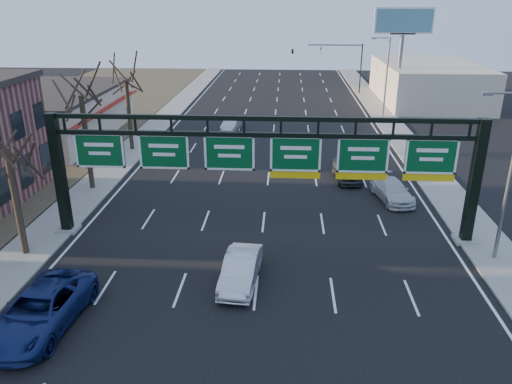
# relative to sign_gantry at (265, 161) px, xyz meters

# --- Properties ---
(ground) EXTENTS (160.00, 160.00, 0.00)m
(ground) POSITION_rel_sign_gantry_xyz_m (-0.16, -8.00, -4.63)
(ground) COLOR black
(ground) RESTS_ON ground
(sidewalk_left) EXTENTS (3.00, 120.00, 0.12)m
(sidewalk_left) POSITION_rel_sign_gantry_xyz_m (-12.96, 12.00, -4.57)
(sidewalk_left) COLOR gray
(sidewalk_left) RESTS_ON ground
(sidewalk_right) EXTENTS (3.00, 120.00, 0.12)m
(sidewalk_right) POSITION_rel_sign_gantry_xyz_m (12.64, 12.00, -4.57)
(sidewalk_right) COLOR gray
(sidewalk_right) RESTS_ON ground
(lane_markings) EXTENTS (21.60, 120.00, 0.01)m
(lane_markings) POSITION_rel_sign_gantry_xyz_m (-0.16, 12.00, -4.62)
(lane_markings) COLOR white
(lane_markings) RESTS_ON ground
(sign_gantry) EXTENTS (24.60, 1.20, 7.20)m
(sign_gantry) POSITION_rel_sign_gantry_xyz_m (0.00, 0.00, 0.00)
(sign_gantry) COLOR black
(sign_gantry) RESTS_ON ground
(cream_strip) EXTENTS (10.90, 18.40, 4.70)m
(cream_strip) POSITION_rel_sign_gantry_xyz_m (-21.64, 21.00, -2.27)
(cream_strip) COLOR #B9AE99
(cream_strip) RESTS_ON ground
(building_right_distant) EXTENTS (12.00, 20.00, 5.00)m
(building_right_distant) POSITION_rel_sign_gantry_xyz_m (19.84, 42.00, -2.13)
(building_right_distant) COLOR #B9AE99
(building_right_distant) RESTS_ON ground
(tree_gantry) EXTENTS (3.60, 3.60, 8.48)m
(tree_gantry) POSITION_rel_sign_gantry_xyz_m (-12.96, -3.00, 2.48)
(tree_gantry) COLOR #2E2319
(tree_gantry) RESTS_ON sidewalk_left
(tree_mid) EXTENTS (3.60, 3.60, 9.24)m
(tree_mid) POSITION_rel_sign_gantry_xyz_m (-12.96, 7.00, 3.23)
(tree_mid) COLOR #2E2319
(tree_mid) RESTS_ON sidewalk_left
(tree_far) EXTENTS (3.60, 3.60, 8.86)m
(tree_far) POSITION_rel_sign_gantry_xyz_m (-12.96, 17.00, 2.86)
(tree_far) COLOR #2E2319
(tree_far) RESTS_ON sidewalk_left
(streetlight_near) EXTENTS (2.15, 0.22, 9.00)m
(streetlight_near) POSITION_rel_sign_gantry_xyz_m (12.31, -2.00, 0.45)
(streetlight_near) COLOR slate
(streetlight_near) RESTS_ON sidewalk_right
(streetlight_far) EXTENTS (2.15, 0.22, 9.00)m
(streetlight_far) POSITION_rel_sign_gantry_xyz_m (12.31, 32.00, 0.45)
(streetlight_far) COLOR slate
(streetlight_far) RESTS_ON sidewalk_right
(billboard_right) EXTENTS (7.00, 0.50, 12.00)m
(billboard_right) POSITION_rel_sign_gantry_xyz_m (14.84, 36.98, 4.43)
(billboard_right) COLOR slate
(billboard_right) RESTS_ON ground
(traffic_signal_mast) EXTENTS (10.16, 0.54, 7.00)m
(traffic_signal_mast) POSITION_rel_sign_gantry_xyz_m (5.53, 47.00, 0.87)
(traffic_signal_mast) COLOR black
(traffic_signal_mast) RESTS_ON ground
(car_blue_suv) EXTENTS (3.29, 6.24, 1.67)m
(car_blue_suv) POSITION_rel_sign_gantry_xyz_m (-9.08, -9.21, -3.79)
(car_blue_suv) COLOR navy
(car_blue_suv) RESTS_ON ground
(car_silver_sedan) EXTENTS (1.95, 4.64, 1.49)m
(car_silver_sedan) POSITION_rel_sign_gantry_xyz_m (-0.95, -5.22, -3.88)
(car_silver_sedan) COLOR silver
(car_silver_sedan) RESTS_ON ground
(car_white_wagon) EXTENTS (2.80, 5.00, 1.37)m
(car_white_wagon) POSITION_rel_sign_gantry_xyz_m (8.53, 6.24, -3.95)
(car_white_wagon) COLOR silver
(car_white_wagon) RESTS_ON ground
(car_grey_far) EXTENTS (2.13, 4.63, 1.54)m
(car_grey_far) POSITION_rel_sign_gantry_xyz_m (5.87, 10.20, -3.86)
(car_grey_far) COLOR #3C3F41
(car_grey_far) RESTS_ON ground
(car_silver_distant) EXTENTS (1.95, 4.35, 1.39)m
(car_silver_distant) POSITION_rel_sign_gantry_xyz_m (-4.61, 24.72, -3.94)
(car_silver_distant) COLOR #ACACB1
(car_silver_distant) RESTS_ON ground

